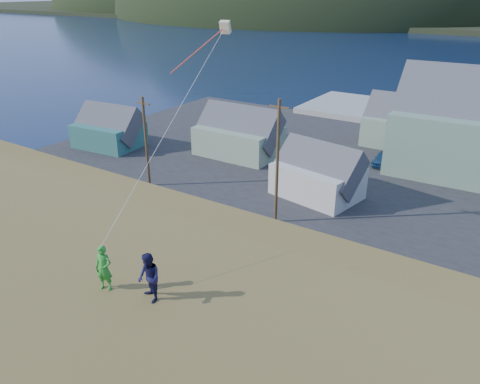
# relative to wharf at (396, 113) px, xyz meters

# --- Properties ---
(ground) EXTENTS (900.00, 900.00, 0.00)m
(ground) POSITION_rel_wharf_xyz_m (6.00, -40.00, -0.45)
(ground) COLOR #0A1638
(ground) RESTS_ON ground
(grass_strip) EXTENTS (110.00, 8.00, 0.10)m
(grass_strip) POSITION_rel_wharf_xyz_m (6.00, -42.00, -0.40)
(grass_strip) COLOR #4C3D19
(grass_strip) RESTS_ON ground
(waterfront_lot) EXTENTS (72.00, 36.00, 0.12)m
(waterfront_lot) POSITION_rel_wharf_xyz_m (6.00, -23.00, -0.39)
(waterfront_lot) COLOR #28282B
(waterfront_lot) RESTS_ON ground
(wharf) EXTENTS (26.00, 14.00, 0.90)m
(wharf) POSITION_rel_wharf_xyz_m (0.00, 0.00, 0.00)
(wharf) COLOR gray
(wharf) RESTS_ON ground
(shed_teal) EXTENTS (8.06, 5.97, 5.98)m
(shed_teal) POSITION_rel_wharf_xyz_m (-23.80, -32.38, 1.80)
(shed_teal) COLOR #296057
(shed_teal) RESTS_ON waterfront_lot
(shed_palegreen_near) EXTENTS (9.16, 5.78, 6.65)m
(shed_palegreen_near) POSITION_rel_wharf_xyz_m (-9.65, -26.62, 2.06)
(shed_palegreen_near) COLOR gray
(shed_palegreen_near) RESTS_ON waterfront_lot
(shed_white) EXTENTS (8.31, 6.26, 5.99)m
(shed_white) POSITION_rel_wharf_xyz_m (2.24, -32.13, 1.86)
(shed_white) COLOR beige
(shed_white) RESTS_ON waterfront_lot
(shed_palegreen_far) EXTENTS (10.79, 6.18, 7.26)m
(shed_palegreen_far) POSITION_rel_wharf_xyz_m (5.55, -13.48, 2.32)
(shed_palegreen_far) COLOR slate
(shed_palegreen_far) RESTS_ON waterfront_lot
(utility_poles) EXTENTS (29.42, 0.24, 9.81)m
(utility_poles) POSITION_rel_wharf_xyz_m (2.43, -38.50, 4.14)
(utility_poles) COLOR #47331E
(utility_poles) RESTS_ON waterfront_lot
(parked_cars) EXTENTS (24.85, 10.69, 1.58)m
(parked_cars) POSITION_rel_wharf_xyz_m (-2.38, -18.73, 0.39)
(parked_cars) COLOR #ACACB1
(parked_cars) RESTS_ON waterfront_lot
(kite_flyer_green) EXTENTS (0.74, 0.60, 1.75)m
(kite_flyer_green) POSITION_rel_wharf_xyz_m (5.55, -58.46, 7.63)
(kite_flyer_green) COLOR #27902B
(kite_flyer_green) RESTS_ON hillside
(kite_flyer_navy) EXTENTS (1.10, 1.00, 1.82)m
(kite_flyer_navy) POSITION_rel_wharf_xyz_m (7.35, -58.06, 7.66)
(kite_flyer_navy) COLOR #17163E
(kite_flyer_navy) RESTS_ON hillside
(kite_rig) EXTENTS (1.11, 4.80, 11.27)m
(kite_rig) POSITION_rel_wharf_xyz_m (4.54, -49.75, 14.85)
(kite_rig) COLOR beige
(kite_rig) RESTS_ON ground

